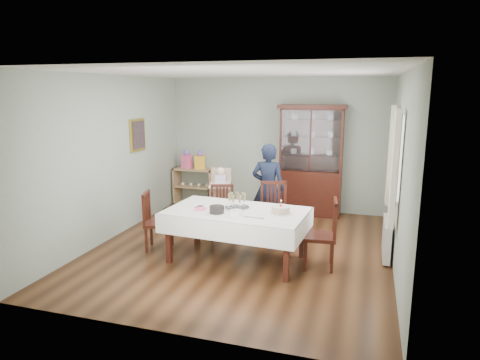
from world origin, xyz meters
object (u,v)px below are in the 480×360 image
at_px(chair_far_left, 222,223).
at_px(birthday_cake, 281,210).
at_px(dining_table, 237,235).
at_px(woman, 268,188).
at_px(chair_end_right, 320,247).
at_px(gift_bag_orange, 200,160).
at_px(high_chair, 221,204).
at_px(champagne_tray, 237,204).
at_px(chair_far_right, 274,225).
at_px(chair_end_left, 158,232).
at_px(gift_bag_pink, 187,160).
at_px(china_cabinet, 311,159).
at_px(sideboard, 195,186).

height_order(chair_far_left, birthday_cake, birthday_cake).
height_order(dining_table, woman, woman).
bearing_deg(birthday_cake, chair_end_right, 9.95).
bearing_deg(gift_bag_orange, high_chair, -54.22).
relative_size(high_chair, champagne_tray, 3.01).
bearing_deg(chair_far_left, chair_far_right, -14.40).
height_order(chair_far_right, woman, woman).
relative_size(chair_end_left, birthday_cake, 3.08).
bearing_deg(high_chair, chair_far_left, -82.35).
height_order(chair_far_left, gift_bag_orange, gift_bag_orange).
height_order(dining_table, gift_bag_pink, gift_bag_pink).
distance_m(dining_table, birthday_cake, 0.78).
bearing_deg(dining_table, champagne_tray, 103.24).
xyz_separation_m(chair_end_right, birthday_cake, (-0.55, -0.10, 0.52)).
bearing_deg(woman, chair_far_right, 110.91).
relative_size(chair_end_right, woman, 0.63).
height_order(woman, champagne_tray, woman).
xyz_separation_m(dining_table, woman, (0.13, 1.41, 0.40)).
bearing_deg(champagne_tray, china_cabinet, 74.67).
bearing_deg(chair_end_right, dining_table, -91.21).
distance_m(sideboard, high_chair, 1.67).
xyz_separation_m(dining_table, china_cabinet, (0.69, 2.71, 0.74)).
distance_m(chair_far_left, gift_bag_pink, 2.48).
height_order(chair_far_right, high_chair, high_chair).
relative_size(champagne_tray, birthday_cake, 1.23).
bearing_deg(chair_far_left, woman, 23.97).
relative_size(dining_table, sideboard, 2.31).
distance_m(champagne_tray, gift_bag_orange, 3.09).
distance_m(dining_table, gift_bag_pink, 3.41).
distance_m(sideboard, champagne_tray, 3.21).
bearing_deg(sideboard, chair_far_right, -40.49).
bearing_deg(gift_bag_pink, gift_bag_orange, 0.00).
distance_m(sideboard, chair_end_left, 2.71).
height_order(china_cabinet, chair_far_right, china_cabinet).
bearing_deg(gift_bag_orange, chair_far_right, -42.10).
xyz_separation_m(dining_table, sideboard, (-1.81, 2.73, 0.02)).
bearing_deg(champagne_tray, gift_bag_pink, 126.79).
bearing_deg(chair_end_right, china_cabinet, -175.02).
bearing_deg(woman, chair_end_right, 126.70).
bearing_deg(chair_far_right, gift_bag_orange, 121.05).
height_order(woman, birthday_cake, woman).
distance_m(dining_table, chair_far_right, 0.96).
relative_size(chair_far_left, gift_bag_orange, 2.23).
relative_size(dining_table, gift_bag_pink, 5.35).
relative_size(china_cabinet, sideboard, 2.42).
bearing_deg(woman, birthday_cake, 107.51).
bearing_deg(dining_table, gift_bag_orange, 121.57).
bearing_deg(chair_far_right, chair_end_left, -171.18).
relative_size(china_cabinet, gift_bag_pink, 5.60).
distance_m(chair_end_left, woman, 2.03).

